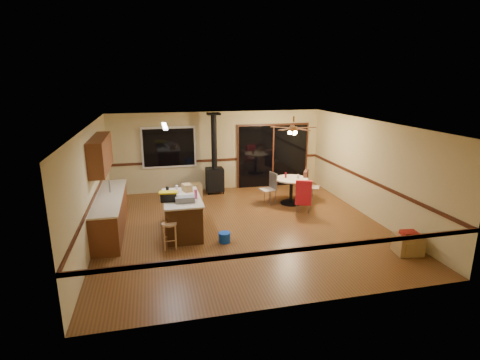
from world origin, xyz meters
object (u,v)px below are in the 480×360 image
object	(u,v)px
dining_table	(291,186)
chair_left	(271,185)
chair_right	(306,182)
chair_near	(303,193)
box_corner_a	(408,244)
box_corner_b	(409,247)
kitchen_island	(182,215)
wood_stove	(215,171)
toolbox_grey	(185,199)
blue_bucket	(224,237)
toolbox_black	(169,197)
bar_stool	(170,236)
box_under_window	(193,190)

from	to	relation	value
dining_table	chair_left	distance (m)	0.61
chair_right	chair_near	bearing A→B (deg)	-117.04
box_corner_a	box_corner_b	xyz separation A→B (m)	(0.00, -0.06, -0.04)
kitchen_island	box_corner_a	world-z (taller)	kitchen_island
wood_stove	toolbox_grey	size ratio (longest dim) A/B	5.75
blue_bucket	wood_stove	bearing A→B (deg)	83.74
kitchen_island	chair_left	world-z (taller)	chair_left
chair_left	chair_near	world-z (taller)	same
toolbox_black	box_corner_a	size ratio (longest dim) A/B	0.67
wood_stove	blue_bucket	xyz separation A→B (m)	(-0.42, -3.84, -0.61)
bar_stool	box_corner_a	bearing A→B (deg)	-15.90
blue_bucket	box_corner_a	bearing A→B (deg)	-21.26
toolbox_grey	blue_bucket	bearing A→B (deg)	-25.27
toolbox_grey	chair_near	xyz separation A→B (m)	(3.32, 0.99, -0.37)
bar_stool	chair_left	size ratio (longest dim) A/B	1.15
kitchen_island	bar_stool	world-z (taller)	kitchen_island
blue_bucket	box_under_window	size ratio (longest dim) A/B	0.52
chair_right	blue_bucket	bearing A→B (deg)	-141.46
chair_near	box_corner_a	xyz separation A→B (m)	(1.24, -2.83, -0.39)
bar_stool	chair_right	size ratio (longest dim) A/B	0.84
toolbox_black	chair_right	distance (m)	4.60
box_corner_b	wood_stove	bearing A→B (deg)	121.68
chair_near	kitchen_island	bearing A→B (deg)	-170.07
toolbox_grey	chair_near	distance (m)	3.48
box_corner_a	chair_right	bearing A→B (deg)	100.64
kitchen_island	box_corner_b	size ratio (longest dim) A/B	4.23
wood_stove	toolbox_black	world-z (taller)	wood_stove
bar_stool	box_under_window	distance (m)	3.72
wood_stove	box_corner_a	bearing A→B (deg)	-58.04
chair_right	toolbox_black	bearing A→B (deg)	-156.17
kitchen_island	blue_bucket	distance (m)	1.23
toolbox_grey	dining_table	world-z (taller)	toolbox_grey
bar_stool	box_under_window	bearing A→B (deg)	75.88
toolbox_black	toolbox_grey	bearing A→B (deg)	-21.83
kitchen_island	chair_near	world-z (taller)	chair_near
chair_near	dining_table	bearing A→B (deg)	91.77
box_corner_a	kitchen_island	bearing A→B (deg)	154.05
toolbox_black	chair_left	world-z (taller)	toolbox_black
toolbox_black	chair_near	size ratio (longest dim) A/B	0.51
box_corner_a	box_under_window	bearing A→B (deg)	128.85
wood_stove	box_corner_a	xyz separation A→B (m)	(3.30, -5.29, -0.52)
toolbox_grey	toolbox_black	world-z (taller)	toolbox_black
kitchen_island	dining_table	xyz separation A→B (m)	(3.34, 1.46, 0.08)
toolbox_grey	box_corner_b	bearing A→B (deg)	-22.63
toolbox_grey	kitchen_island	bearing A→B (deg)	96.36
dining_table	chair_right	xyz separation A→B (m)	(0.54, 0.14, 0.06)
toolbox_black	bar_stool	bearing A→B (deg)	-93.67
box_corner_a	box_corner_b	size ratio (longest dim) A/B	1.36
chair_left	box_corner_b	world-z (taller)	chair_left
dining_table	chair_near	xyz separation A→B (m)	(0.03, -0.87, 0.06)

